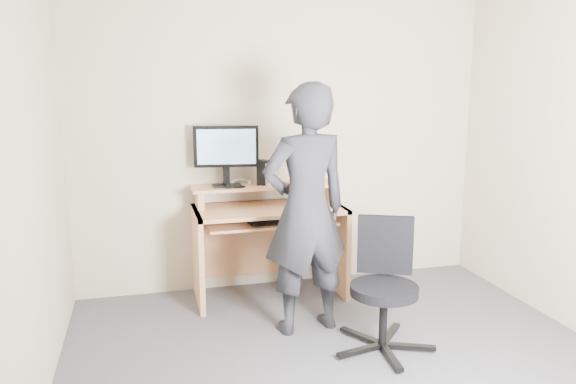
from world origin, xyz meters
name	(u,v)px	position (x,y,z in m)	size (l,w,h in m)	color
ground	(357,381)	(0.00, 0.00, 0.00)	(3.50, 3.50, 0.00)	#515156
back_wall	(284,141)	(0.00, 1.75, 1.25)	(3.50, 0.02, 2.50)	beige
desk	(267,229)	(-0.20, 1.53, 0.55)	(1.20, 0.60, 0.91)	tan
monitor	(226,150)	(-0.52, 1.59, 1.20)	(0.51, 0.14, 0.49)	black
external_drive	(261,172)	(-0.23, 1.61, 1.01)	(0.07, 0.13, 0.20)	black
travel_mug	(267,174)	(-0.19, 1.58, 1.00)	(0.08, 0.08, 0.18)	silver
smartphone	(284,184)	(-0.04, 1.56, 0.92)	(0.07, 0.13, 0.01)	black
charger	(229,186)	(-0.51, 1.52, 0.93)	(0.04, 0.04, 0.04)	black
headphones	(241,183)	(-0.39, 1.67, 0.92)	(0.16, 0.16, 0.02)	silver
keyboard	(277,220)	(-0.16, 1.36, 0.67)	(0.46, 0.18, 0.03)	black
mouse	(312,205)	(0.13, 1.35, 0.77)	(0.10, 0.06, 0.04)	black
office_chair	(384,280)	(0.34, 0.39, 0.46)	(0.67, 0.66, 0.84)	black
person	(306,210)	(-0.09, 0.77, 0.87)	(0.64, 0.42, 1.75)	black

